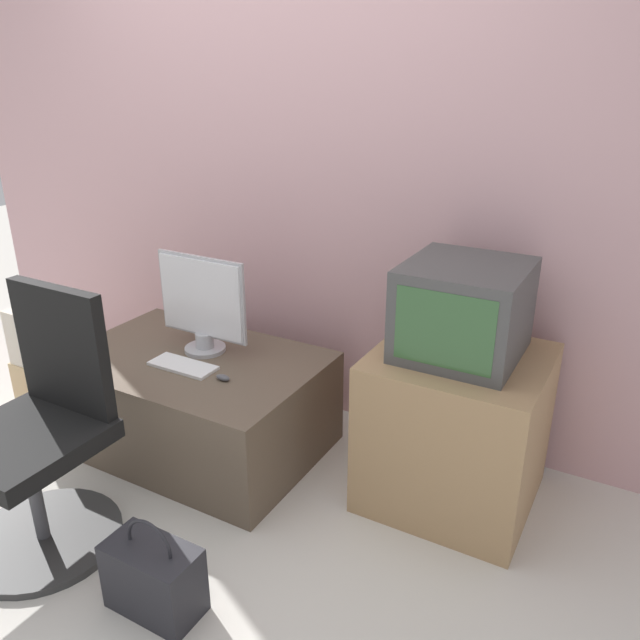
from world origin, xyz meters
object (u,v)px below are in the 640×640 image
Objects in this scene: mouse at (223,378)px; office_chair at (41,443)px; crt_tv at (463,310)px; cardboard_box_lower at (48,390)px; book at (18,447)px; handbag at (154,577)px; keyboard at (183,366)px; main_monitor at (202,305)px.

office_chair reaches higher than mouse.
crt_tv reaches higher than office_chair.
cardboard_box_lower reaches higher than book.
book is at bearing 162.88° from handbag.
keyboard is at bearing -163.67° from crt_tv.
crt_tv is 1.45× the size of cardboard_box_lower.
office_chair is (-0.11, -0.67, -0.06)m from keyboard.
keyboard is 0.95× the size of cardboard_box_lower.
main_monitor reaches higher than book.
handbag is at bearing -17.12° from book.
keyboard is at bearing -82.66° from main_monitor.
mouse is 0.07× the size of office_chair.
cardboard_box_lower is at bearing -176.36° from mouse.
handbag is at bearing -26.35° from cardboard_box_lower.
mouse is 0.14× the size of crt_tv.
cardboard_box_lower is at bearing -168.25° from crt_tv.
mouse is at bearing -38.02° from main_monitor.
keyboard is at bearing 5.47° from cardboard_box_lower.
crt_tv is (1.17, 0.15, 0.15)m from main_monitor.
office_chair is 2.70× the size of handbag.
cardboard_box_lower is at bearing 111.78° from book.
cardboard_box_lower is 1.45× the size of book.
main_monitor reaches higher than mouse.
main_monitor is 0.39m from mouse.
main_monitor is 1.14m from book.
handbag is 1.61× the size of book.
cardboard_box_lower is at bearing -162.15° from main_monitor.
keyboard reaches higher than cardboard_box_lower.
cardboard_box_lower is 0.90× the size of handbag.
mouse is 1.15m from book.
office_chair is at bearing -141.25° from crt_tv.
main_monitor is at bearing 37.67° from book.
mouse is 0.30× the size of book.
handbag is (0.49, -0.76, -0.34)m from keyboard.
keyboard reaches higher than handbag.
main_monitor reaches higher than keyboard.
crt_tv is (0.91, 0.35, 0.37)m from mouse.
mouse is at bearing 109.12° from handbag.
office_chair is at bearing -37.83° from cardboard_box_lower.
crt_tv is 2.17m from cardboard_box_lower.
book is (-0.64, 0.30, -0.40)m from office_chair.
mouse is 1.15m from cardboard_box_lower.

